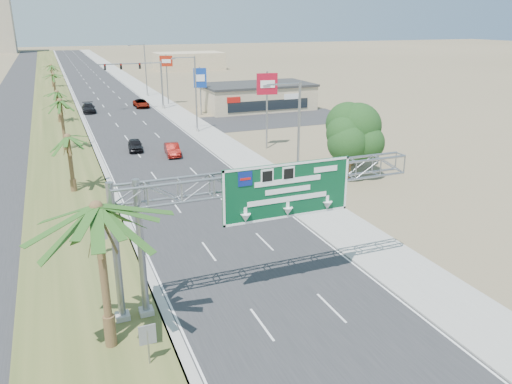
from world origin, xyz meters
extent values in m
cube|color=#28282B|center=(0.00, 110.00, 0.01)|extent=(12.00, 300.00, 0.02)
cube|color=#9E9B93|center=(8.50, 110.00, 0.05)|extent=(4.00, 300.00, 0.10)
cube|color=#445123|center=(-10.00, 110.00, 0.06)|extent=(7.00, 300.00, 0.12)
cube|color=#28282B|center=(-17.00, 110.00, 0.01)|extent=(8.00, 300.00, 0.02)
cylinder|color=gray|center=(-7.20, 10.00, 3.70)|extent=(0.36, 0.36, 7.40)
cylinder|color=gray|center=(-8.40, 10.00, 3.70)|extent=(0.36, 0.36, 7.40)
cube|color=#9E9B93|center=(-7.20, 10.00, 0.20)|extent=(0.70, 0.70, 0.40)
cube|color=#9E9B93|center=(-8.40, 10.00, 0.20)|extent=(0.70, 0.70, 0.40)
cube|color=#074324|center=(0.50, 9.52, 6.00)|extent=(7.20, 0.12, 3.00)
cube|color=navy|center=(-1.90, 9.44, 6.95)|extent=(0.75, 0.03, 0.75)
cone|color=white|center=(0.50, 9.44, 4.85)|extent=(0.56, 0.56, 0.45)
cylinder|color=brown|center=(-9.20, 8.00, 3.50)|extent=(0.36, 0.36, 7.00)
cylinder|color=brown|center=(-9.20, 8.00, 0.84)|extent=(0.54, 0.54, 1.68)
cylinder|color=brown|center=(-9.50, 32.00, 2.50)|extent=(0.36, 0.36, 5.00)
cylinder|color=brown|center=(-9.50, 32.00, 0.60)|extent=(0.54, 0.54, 1.20)
cylinder|color=brown|center=(-9.50, 48.00, 2.90)|extent=(0.36, 0.36, 5.80)
cylinder|color=brown|center=(-9.50, 48.00, 0.70)|extent=(0.54, 0.54, 1.39)
cylinder|color=brown|center=(-9.50, 66.00, 2.25)|extent=(0.36, 0.36, 4.50)
cylinder|color=brown|center=(-9.50, 66.00, 0.54)|extent=(0.54, 0.54, 1.08)
cylinder|color=brown|center=(-9.50, 85.00, 2.60)|extent=(0.36, 0.36, 5.20)
cylinder|color=brown|center=(-9.50, 85.00, 0.62)|extent=(0.54, 0.54, 1.25)
cylinder|color=brown|center=(-9.50, 110.00, 2.40)|extent=(0.36, 0.36, 4.80)
cylinder|color=brown|center=(-9.50, 110.00, 0.58)|extent=(0.54, 0.54, 1.15)
cylinder|color=gray|center=(7.50, 22.00, 5.00)|extent=(0.20, 0.20, 10.00)
cylinder|color=gray|center=(6.10, 22.00, 9.85)|extent=(2.80, 0.12, 0.12)
cube|color=slate|center=(4.70, 22.00, 9.75)|extent=(0.50, 0.22, 0.18)
cylinder|color=#9E9B93|center=(7.50, 22.00, 0.25)|extent=(0.44, 0.44, 0.50)
cylinder|color=gray|center=(7.50, 52.00, 5.00)|extent=(0.20, 0.20, 10.00)
cylinder|color=gray|center=(6.10, 52.00, 9.85)|extent=(2.80, 0.12, 0.12)
cube|color=slate|center=(4.70, 52.00, 9.75)|extent=(0.50, 0.22, 0.18)
cylinder|color=#9E9B93|center=(7.50, 52.00, 0.25)|extent=(0.44, 0.44, 0.50)
cylinder|color=gray|center=(7.50, 88.00, 5.00)|extent=(0.20, 0.20, 10.00)
cylinder|color=gray|center=(6.10, 88.00, 9.85)|extent=(2.80, 0.12, 0.12)
cube|color=slate|center=(4.70, 88.00, 9.75)|extent=(0.50, 0.22, 0.18)
cylinder|color=#9E9B93|center=(7.50, 88.00, 0.25)|extent=(0.44, 0.44, 0.50)
cylinder|color=gray|center=(7.20, 72.00, 4.00)|extent=(0.28, 0.28, 8.00)
cylinder|color=gray|center=(2.20, 72.00, 7.70)|extent=(10.00, 0.18, 0.18)
cube|color=black|center=(3.70, 71.80, 7.30)|extent=(0.32, 0.18, 0.95)
cube|color=black|center=(0.70, 71.80, 7.30)|extent=(0.32, 0.18, 0.95)
cube|color=black|center=(-1.80, 71.80, 7.30)|extent=(0.32, 0.18, 0.95)
sphere|color=red|center=(3.70, 71.68, 7.60)|extent=(0.22, 0.22, 0.22)
imported|color=black|center=(7.20, 72.00, 7.00)|extent=(0.16, 0.16, 0.60)
cylinder|color=#9E9B93|center=(7.20, 72.00, 0.30)|extent=(0.56, 0.56, 0.60)
cube|color=tan|center=(22.00, 66.00, 2.00)|extent=(18.00, 10.00, 4.00)
cylinder|color=brown|center=(15.00, 26.00, 1.95)|extent=(0.44, 0.44, 3.90)
sphere|color=#183813|center=(15.00, 26.00, 4.55)|extent=(4.50, 4.50, 4.50)
cylinder|color=brown|center=(18.00, 30.00, 1.65)|extent=(0.44, 0.44, 3.30)
sphere|color=#183813|center=(18.00, 30.00, 3.85)|extent=(3.50, 3.50, 3.50)
cylinder|color=gray|center=(-7.80, 6.00, 0.90)|extent=(0.08, 0.08, 1.80)
cube|color=slate|center=(-7.80, 6.00, 1.60)|extent=(0.75, 0.06, 0.95)
cylinder|color=gray|center=(-8.50, 18.00, 0.90)|extent=(0.08, 0.08, 1.80)
cube|color=slate|center=(-8.50, 18.00, 1.60)|extent=(0.75, 0.06, 0.95)
cube|color=tan|center=(30.00, 140.00, 2.50)|extent=(20.00, 12.00, 5.00)
imported|color=black|center=(-2.00, 44.85, 0.67)|extent=(1.99, 4.07, 1.34)
imported|color=#6B0D09|center=(1.50, 41.08, 0.68)|extent=(1.83, 4.26, 1.37)
imported|color=gray|center=(4.00, 75.06, 0.68)|extent=(2.27, 4.88, 1.35)
imported|color=black|center=(-4.86, 73.31, 0.73)|extent=(2.21, 5.08, 1.45)
cylinder|color=gray|center=(12.60, 40.11, 4.47)|extent=(0.20, 0.20, 8.94)
cube|color=#AF0E24|center=(12.60, 40.11, 7.54)|extent=(2.42, 0.67, 2.40)
cube|color=white|center=(12.60, 39.93, 7.54)|extent=(1.67, 0.30, 0.84)
cylinder|color=gray|center=(11.66, 64.31, 3.76)|extent=(0.20, 0.20, 7.51)
cube|color=#103798|center=(11.66, 64.31, 5.81)|extent=(2.02, 0.60, 3.00)
cube|color=white|center=(11.66, 64.13, 5.81)|extent=(1.39, 0.25, 1.05)
cylinder|color=gray|center=(9.00, 76.01, 4.36)|extent=(0.20, 0.20, 8.72)
cube|color=#AA200D|center=(9.00, 76.01, 7.62)|extent=(2.16, 1.07, 1.80)
cube|color=white|center=(9.00, 75.83, 7.62)|extent=(1.45, 0.59, 0.63)
camera|label=1|loc=(-10.40, -12.74, 14.49)|focal=35.00mm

